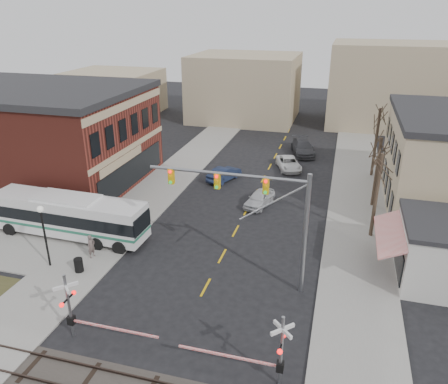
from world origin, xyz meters
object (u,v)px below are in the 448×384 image
at_px(trash_bin, 79,265).
at_px(pedestrian_far, 107,216).
at_px(transit_bus, 69,215).
at_px(car_c, 289,163).
at_px(street_lamp, 43,224).
at_px(traffic_signal_mast, 261,205).
at_px(car_d, 303,147).
at_px(rr_crossing_east, 272,350).
at_px(pedestrian_near, 91,246).
at_px(car_b, 224,174).
at_px(car_a, 259,198).
at_px(rr_crossing_west, 76,308).

relative_size(trash_bin, pedestrian_far, 0.64).
height_order(transit_bus, car_c, transit_bus).
relative_size(transit_bus, street_lamp, 2.79).
bearing_deg(pedestrian_far, traffic_signal_mast, -72.61).
bearing_deg(car_d, transit_bus, -135.23).
height_order(transit_bus, pedestrian_far, transit_bus).
bearing_deg(rr_crossing_east, pedestrian_far, 141.31).
relative_size(rr_crossing_east, pedestrian_far, 3.70).
distance_m(car_c, car_d, 5.95).
bearing_deg(pedestrian_near, trash_bin, -163.96).
bearing_deg(car_b, pedestrian_near, 94.14).
bearing_deg(car_a, pedestrian_near, -115.26).
bearing_deg(car_a, transit_bus, -130.18).
relative_size(transit_bus, car_a, 3.07).
distance_m(traffic_signal_mast, rr_crossing_west, 11.90).
bearing_deg(trash_bin, pedestrian_near, 93.48).
height_order(traffic_signal_mast, car_d, traffic_signal_mast).
relative_size(rr_crossing_west, car_d, 0.97).
distance_m(rr_crossing_west, pedestrian_far, 13.53).
bearing_deg(traffic_signal_mast, transit_bus, 170.90).
relative_size(car_a, pedestrian_far, 2.73).
distance_m(transit_bus, traffic_signal_mast, 16.20).
relative_size(rr_crossing_west, rr_crossing_east, 1.00).
xyz_separation_m(trash_bin, pedestrian_near, (-0.11, 1.88, 0.39)).
xyz_separation_m(traffic_signal_mast, trash_bin, (-12.04, -1.92, -5.14)).
relative_size(traffic_signal_mast, car_c, 2.08).
bearing_deg(pedestrian_near, rr_crossing_east, -105.92).
xyz_separation_m(transit_bus, car_d, (15.39, 25.91, -0.99)).
xyz_separation_m(rr_crossing_west, street_lamp, (-6.01, 5.71, 1.38)).
distance_m(car_a, car_b, 7.06).
xyz_separation_m(transit_bus, car_b, (8.42, 14.84, -1.11)).
height_order(rr_crossing_east, car_b, rr_crossing_east).
height_order(car_a, car_c, car_a).
height_order(car_b, pedestrian_far, pedestrian_far).
bearing_deg(street_lamp, rr_crossing_west, -43.51).
bearing_deg(car_b, rr_crossing_east, 130.60).
bearing_deg(rr_crossing_east, car_a, 102.70).
bearing_deg(street_lamp, transit_bus, 104.29).
bearing_deg(trash_bin, rr_crossing_west, -57.09).
distance_m(rr_crossing_east, car_a, 20.46).
bearing_deg(car_a, car_d, 95.98).
distance_m(traffic_signal_mast, street_lamp, 14.74).
relative_size(car_b, car_d, 0.75).
xyz_separation_m(transit_bus, car_c, (14.43, 20.04, -1.16)).
bearing_deg(traffic_signal_mast, rr_crossing_east, -74.53).
bearing_deg(pedestrian_near, car_d, -10.36).
bearing_deg(rr_crossing_east, street_lamp, 160.15).
distance_m(rr_crossing_east, pedestrian_near, 16.31).
height_order(transit_bus, traffic_signal_mast, traffic_signal_mast).
height_order(trash_bin, pedestrian_far, pedestrian_far).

